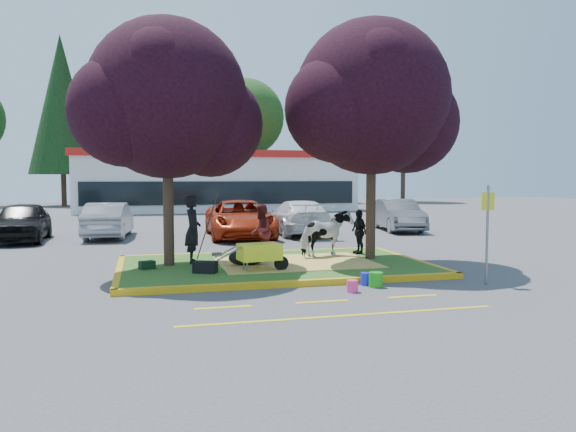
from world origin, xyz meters
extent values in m
plane|color=#424244|center=(0.00, 0.00, 0.00)|extent=(90.00, 90.00, 0.00)
cube|color=#25551A|center=(0.00, 0.00, 0.07)|extent=(8.00, 5.00, 0.15)
cube|color=gold|center=(0.00, -2.58, 0.07)|extent=(8.30, 0.16, 0.15)
cube|color=gold|center=(0.00, 2.58, 0.07)|extent=(8.30, 0.16, 0.15)
cube|color=gold|center=(-4.08, 0.00, 0.07)|extent=(0.16, 5.30, 0.15)
cube|color=gold|center=(4.08, 0.00, 0.07)|extent=(0.16, 5.30, 0.15)
cube|color=#E2C85D|center=(0.60, 0.00, 0.15)|extent=(4.20, 3.00, 0.01)
cylinder|color=black|center=(-2.80, 0.40, 1.91)|extent=(0.28, 0.28, 3.53)
sphere|color=black|center=(-2.80, 0.40, 4.56)|extent=(4.20, 4.20, 4.20)
sphere|color=black|center=(-1.64, 0.60, 3.93)|extent=(2.86, 2.86, 2.86)
sphere|color=black|center=(-3.85, 0.10, 4.18)|extent=(2.86, 2.86, 2.86)
cylinder|color=black|center=(2.90, 0.20, 2.00)|extent=(0.28, 0.28, 3.70)
sphere|color=black|center=(2.90, 0.20, 4.77)|extent=(4.40, 4.40, 4.40)
sphere|color=black|center=(4.11, 0.40, 4.11)|extent=(2.99, 2.99, 2.99)
sphere|color=black|center=(1.80, -0.10, 4.37)|extent=(2.99, 2.99, 2.99)
cube|color=yellow|center=(-2.00, -4.20, 0.00)|extent=(1.10, 0.12, 0.01)
cube|color=yellow|center=(0.00, -4.20, 0.00)|extent=(1.10, 0.12, 0.01)
cube|color=yellow|center=(2.00, -4.20, 0.00)|extent=(1.10, 0.12, 0.01)
cube|color=yellow|center=(0.00, -5.40, 0.00)|extent=(6.00, 0.10, 0.01)
cube|color=silver|center=(2.00, 28.00, 2.00)|extent=(20.00, 8.00, 4.00)
cube|color=#B41913|center=(2.00, 28.00, 4.15)|extent=(20.40, 8.40, 0.50)
cube|color=black|center=(2.00, 23.95, 1.40)|extent=(19.00, 0.10, 1.60)
cylinder|color=black|center=(-10.00, 37.00, 1.96)|extent=(0.44, 0.44, 3.92)
cone|color=black|center=(-10.00, 37.00, 8.68)|extent=(5.60, 5.60, 11.90)
cylinder|color=black|center=(-2.00, 38.50, 1.54)|extent=(0.44, 0.44, 3.08)
sphere|color=#143811|center=(-2.00, 38.50, 6.82)|extent=(6.16, 6.16, 6.16)
cylinder|color=black|center=(6.00, 37.50, 1.82)|extent=(0.44, 0.44, 3.64)
sphere|color=#143811|center=(6.00, 37.50, 8.06)|extent=(7.28, 7.28, 7.28)
cylinder|color=black|center=(14.00, 38.00, 1.75)|extent=(0.44, 0.44, 3.50)
cone|color=black|center=(14.00, 38.00, 7.75)|extent=(5.00, 5.00, 10.62)
cylinder|color=black|center=(22.00, 37.00, 1.61)|extent=(0.44, 0.44, 3.22)
sphere|color=#143811|center=(22.00, 37.00, 7.13)|extent=(6.44, 6.44, 6.44)
imported|color=silver|center=(1.76, 0.82, 0.84)|extent=(1.79, 1.32, 1.38)
ellipsoid|color=black|center=(-0.78, -0.16, 0.37)|extent=(1.11, 0.77, 0.44)
imported|color=black|center=(-2.15, 0.63, 1.07)|extent=(0.48, 0.70, 1.85)
imported|color=#4F1619|center=(-0.16, 1.03, 0.94)|extent=(0.82, 0.92, 1.57)
imported|color=black|center=(2.96, 1.25, 0.83)|extent=(0.44, 0.83, 1.35)
cylinder|color=black|center=(-0.10, -1.17, 0.33)|extent=(0.38, 0.12, 0.37)
cylinder|color=slate|center=(-1.02, -1.40, 0.28)|extent=(0.04, 0.04, 0.27)
cylinder|color=slate|center=(-1.02, -0.95, 0.28)|extent=(0.04, 0.04, 0.27)
cube|color=yellow|center=(-0.66, -1.17, 0.64)|extent=(1.10, 0.76, 0.41)
cylinder|color=slate|center=(-1.43, -1.40, 0.66)|extent=(0.67, 0.14, 0.34)
cylinder|color=slate|center=(-1.43, -0.95, 0.66)|extent=(0.67, 0.14, 0.34)
cube|color=black|center=(-2.00, -1.06, 0.29)|extent=(0.64, 0.51, 0.29)
cube|color=black|center=(-3.38, -0.09, 0.25)|extent=(0.45, 0.36, 0.21)
cylinder|color=slate|center=(4.30, -3.39, 1.16)|extent=(0.06, 0.06, 2.32)
cube|color=yellow|center=(4.30, -3.39, 1.95)|extent=(0.32, 0.04, 0.42)
cylinder|color=#1E9C18|center=(1.65, -3.07, 0.17)|extent=(0.32, 0.32, 0.34)
cylinder|color=#FF3887|center=(0.93, -3.47, 0.13)|extent=(0.28, 0.28, 0.26)
cylinder|color=#1C25E2|center=(1.54, -2.80, 0.15)|extent=(0.33, 0.33, 0.29)
imported|color=black|center=(-8.02, 8.82, 0.77)|extent=(1.93, 4.57, 1.54)
imported|color=gray|center=(-4.82, 9.36, 0.73)|extent=(1.94, 4.53, 1.45)
imported|color=#A1280D|center=(0.43, 8.09, 0.77)|extent=(2.82, 5.68, 1.55)
imported|color=white|center=(3.11, 8.72, 0.74)|extent=(2.29, 5.21, 1.49)
imported|color=#56595E|center=(8.07, 9.13, 0.73)|extent=(2.29, 4.66, 1.47)
camera|label=1|loc=(-3.47, -14.80, 2.51)|focal=35.00mm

